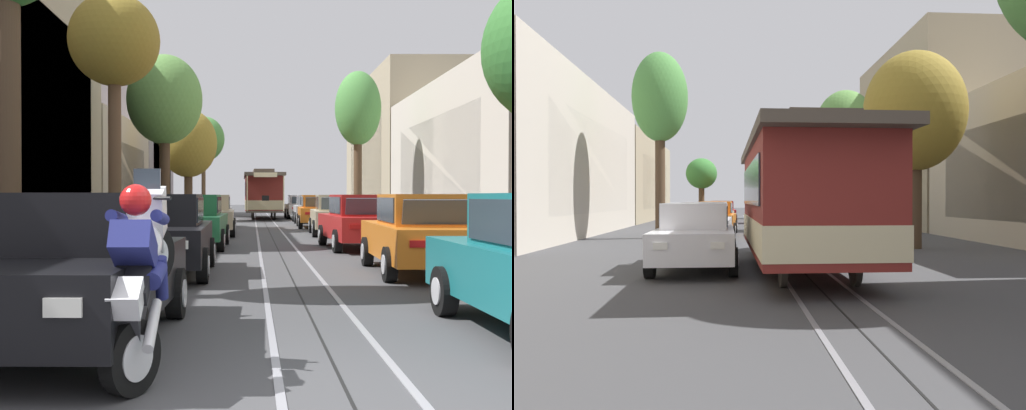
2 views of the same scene
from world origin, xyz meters
The scene contains 22 objects.
ground_plane centered at (0.00, 22.46, 0.00)m, with size 160.00×160.00×0.00m, color #424244.
trolley_track_rails centered at (0.00, 26.08, 0.00)m, with size 1.14×64.16×0.01m.
building_facade_left centered at (-10.61, 25.89, 4.54)m, with size 5.80×55.86×10.91m.
building_facade_right centered at (10.37, 30.70, 4.29)m, with size 5.33×55.86×10.46m.
parked_car_black_near_left centered at (-2.62, 1.98, 0.80)m, with size 2.07×4.39×1.58m.
parked_car_black_second_left centered at (-2.53, 7.81, 0.80)m, with size 2.06×4.39×1.58m.
parked_car_green_mid_left centered at (-2.48, 14.23, 0.80)m, with size 2.03×4.37×1.58m.
parked_car_beige_fourth_left centered at (-2.38, 20.27, 0.80)m, with size 2.06×4.39×1.58m.
parked_car_silver_fifth_left centered at (-2.65, 26.03, 0.80)m, with size 2.06×4.39×1.58m.
parked_car_orange_second_right centered at (2.63, 7.89, 0.80)m, with size 2.09×4.40×1.58m.
parked_car_red_mid_right centered at (2.38, 13.81, 0.80)m, with size 2.12×4.41×1.58m.
parked_car_beige_fourth_right centered at (2.54, 20.29, 0.80)m, with size 2.13×4.42×1.58m.
parked_car_orange_fifth_right centered at (2.44, 26.24, 0.80)m, with size 2.12×4.41×1.58m.
parked_car_silver_sixth_right centered at (2.61, 32.03, 0.80)m, with size 2.07×4.39×1.58m.
parked_car_white_far_right centered at (2.50, 38.51, 0.80)m, with size 2.04×4.38×1.58m.
street_tree_kerb_left_second centered at (-4.75, 13.90, 5.94)m, with size 2.64×2.84×7.39m.
street_tree_kerb_left_mid centered at (-4.52, 22.96, 5.62)m, with size 3.27×3.19×7.63m.
street_tree_kerb_left_fourth centered at (-4.56, 33.67, 4.63)m, with size 3.46×3.57×6.71m.
street_tree_kerb_left_far centered at (-4.33, 42.73, 5.68)m, with size 3.13×2.68×7.41m.
street_tree_kerb_right_second centered at (4.74, 28.39, 5.93)m, with size 2.37×2.38×7.99m.
cable_car_trolley centered at (0.00, 39.11, 1.66)m, with size 2.71×9.16×3.28m.
motorcycle_with_rider centered at (-1.69, 0.56, 0.94)m, with size 0.51×1.86×1.80m.
Camera 1 is at (-0.75, -4.83, 1.55)m, focal length 45.09 mm.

